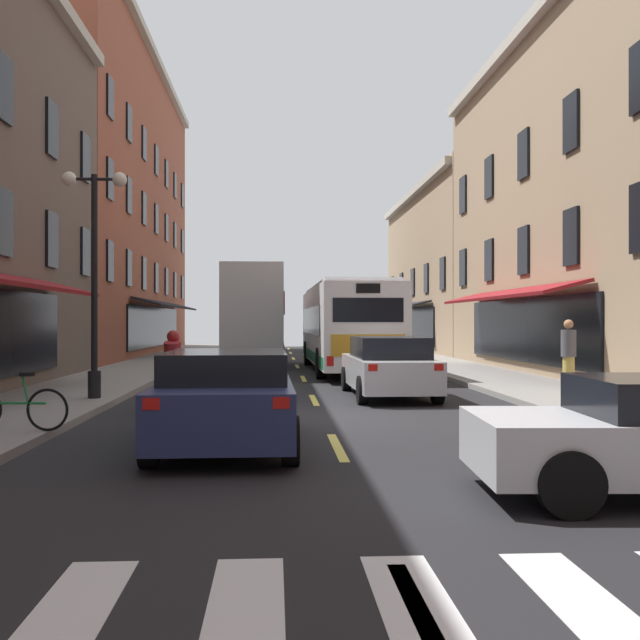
% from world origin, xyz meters
% --- Properties ---
extents(ground_plane, '(34.80, 80.00, 0.10)m').
position_xyz_m(ground_plane, '(0.00, 0.00, -0.05)').
color(ground_plane, black).
extents(lane_centre_dashes, '(0.14, 73.90, 0.01)m').
position_xyz_m(lane_centre_dashes, '(0.00, -0.25, 0.00)').
color(lane_centre_dashes, '#DBCC4C').
rests_on(lane_centre_dashes, ground).
extents(crosswalk_near, '(7.10, 2.80, 0.01)m').
position_xyz_m(crosswalk_near, '(0.00, -10.00, 0.00)').
color(crosswalk_near, silver).
rests_on(crosswalk_near, ground).
extents(sidewalk_left, '(3.00, 80.00, 0.14)m').
position_xyz_m(sidewalk_left, '(-5.90, 0.00, 0.07)').
color(sidewalk_left, gray).
rests_on(sidewalk_left, ground).
extents(sidewalk_right, '(3.00, 80.00, 0.14)m').
position_xyz_m(sidewalk_right, '(5.90, 0.00, 0.07)').
color(sidewalk_right, gray).
rests_on(sidewalk_right, ground).
extents(transit_bus, '(2.75, 11.95, 3.15)m').
position_xyz_m(transit_bus, '(1.69, 12.91, 1.66)').
color(transit_bus, white).
rests_on(transit_bus, ground).
extents(box_truck, '(2.51, 7.03, 4.07)m').
position_xyz_m(box_truck, '(-1.76, 16.77, 2.08)').
color(box_truck, white).
rests_on(box_truck, ground).
extents(sedan_near, '(2.04, 4.79, 1.40)m').
position_xyz_m(sedan_near, '(-1.62, -3.26, 0.72)').
color(sedan_near, navy).
rests_on(sedan_near, ground).
extents(sedan_mid, '(2.04, 4.51, 1.38)m').
position_xyz_m(sedan_mid, '(-1.72, 28.75, 0.72)').
color(sedan_mid, navy).
rests_on(sedan_mid, ground).
extents(sedan_rear, '(1.94, 4.72, 1.46)m').
position_xyz_m(sedan_rear, '(1.84, 3.60, 0.74)').
color(sedan_rear, silver).
rests_on(sedan_rear, ground).
extents(motorcycle_rider, '(0.62, 2.07, 1.66)m').
position_xyz_m(motorcycle_rider, '(-2.96, 0.82, 0.71)').
color(motorcycle_rider, black).
rests_on(motorcycle_rider, ground).
extents(bicycle_near, '(1.71, 0.48, 0.91)m').
position_xyz_m(bicycle_near, '(-4.94, -2.55, 0.50)').
color(bicycle_near, black).
rests_on(bicycle_near, sidewalk_left).
extents(pedestrian_far, '(0.36, 0.36, 1.74)m').
position_xyz_m(pedestrian_far, '(6.17, 3.22, 1.04)').
color(pedestrian_far, '#B29947').
rests_on(pedestrian_far, sidewalk_right).
extents(street_lamp_twin, '(1.42, 0.32, 5.01)m').
position_xyz_m(street_lamp_twin, '(-4.90, 2.40, 2.92)').
color(street_lamp_twin, black).
rests_on(street_lamp_twin, sidewalk_left).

